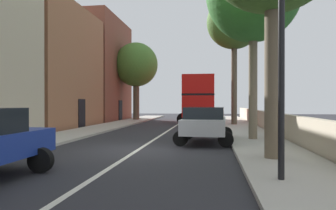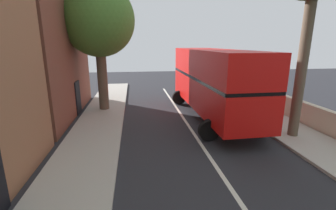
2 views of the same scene
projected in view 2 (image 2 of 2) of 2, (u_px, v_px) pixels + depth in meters
double_decker_bus at (212, 79)px, 13.95m from camera, size 3.67×10.20×4.06m
street_tree_left_4 at (98, 21)px, 14.55m from camera, size 4.48×4.48×7.98m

